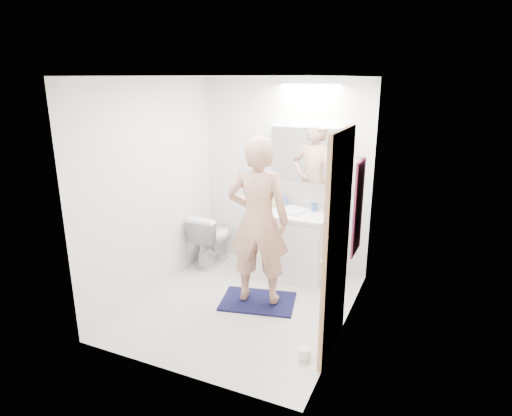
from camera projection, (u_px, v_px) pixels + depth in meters
The scene contains 23 objects.
floor at pixel (243, 305), 4.74m from camera, with size 2.50×2.50×0.00m, color silver.
ceiling at pixel (240, 76), 4.05m from camera, with size 2.50×2.50×0.00m, color white.
wall_back at pixel (285, 176), 5.48m from camera, with size 2.50×2.50×0.00m, color white.
wall_front at pixel (170, 240), 3.30m from camera, with size 2.50×2.50×0.00m, color white.
wall_left at pixel (153, 189), 4.82m from camera, with size 2.50×2.50×0.00m, color white.
wall_right at pixel (349, 213), 3.96m from camera, with size 2.50×2.50×0.00m, color white.
vanity_cabinet at pixel (289, 245), 5.40m from camera, with size 0.90×0.55×0.78m, color white.
countertop at pixel (290, 214), 5.28m from camera, with size 0.95×0.58×0.04m, color white.
sink_basin at pixel (291, 210), 5.29m from camera, with size 0.36×0.36×0.03m, color white.
faucet at pixel (296, 201), 5.44m from camera, with size 0.02×0.02×0.16m, color silver.
medicine_cabinet at pixel (306, 155), 5.22m from camera, with size 0.88×0.14×0.70m, color white.
mirror_panel at pixel (304, 156), 5.15m from camera, with size 0.84×0.01×0.66m, color silver.
toilet at pixel (212, 238), 5.72m from camera, with size 0.39×0.69×0.70m, color white.
bath_rug at pixel (258, 301), 4.79m from camera, with size 0.80×0.55×0.02m, color #121238.
person at pixel (258, 221), 4.52m from camera, with size 0.66×0.43×1.80m, color tan.
door at pixel (337, 246), 3.72m from camera, with size 0.04×0.80×2.00m, color tan.
door_knob at pixel (322, 263), 3.49m from camera, with size 0.06×0.06×0.06m, color gold.
towel at pixel (358, 207), 4.48m from camera, with size 0.02×0.42×1.00m, color #14133D.
towel_hook at pixel (360, 158), 4.34m from camera, with size 0.02×0.02×0.07m, color silver.
soap_bottle_a at pixel (275, 198), 5.47m from camera, with size 0.09×0.09×0.22m, color #C6BA80.
soap_bottle_b at pixel (284, 200), 5.46m from camera, with size 0.08×0.08×0.18m, color #4F6FAA.
toothbrush_cup at pixel (314, 207), 5.30m from camera, with size 0.10×0.10×0.09m, color #3963AC.
toilet_paper_roll at pixel (304, 353), 3.82m from camera, with size 0.11×0.11×0.10m, color white.
Camera 1 is at (1.86, -3.80, 2.38)m, focal length 30.34 mm.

